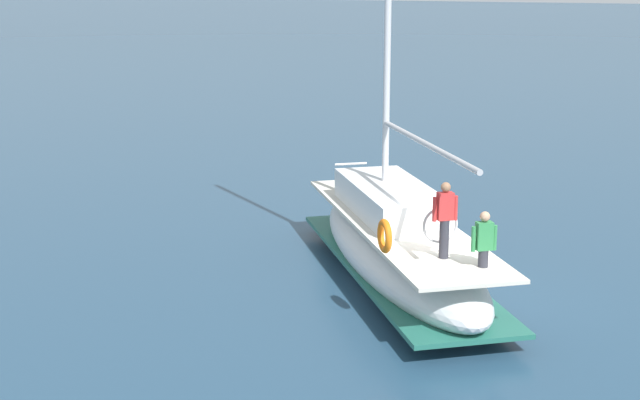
% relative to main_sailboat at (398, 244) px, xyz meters
% --- Properties ---
extents(ground_plane, '(400.00, 400.00, 0.00)m').
position_rel_main_sailboat_xyz_m(ground_plane, '(-1.01, -1.49, -0.90)').
color(ground_plane, navy).
extents(main_sailboat, '(9.20, 7.54, 11.73)m').
position_rel_main_sailboat_xyz_m(main_sailboat, '(0.00, 0.00, 0.00)').
color(main_sailboat, silver).
rests_on(main_sailboat, ground).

